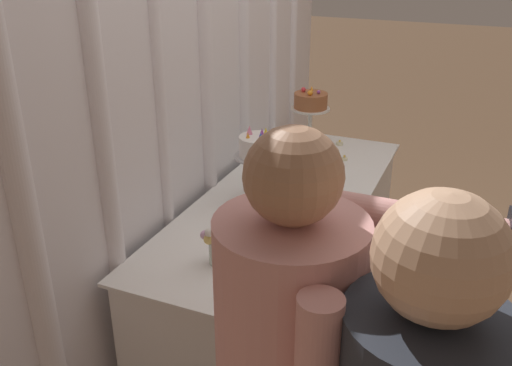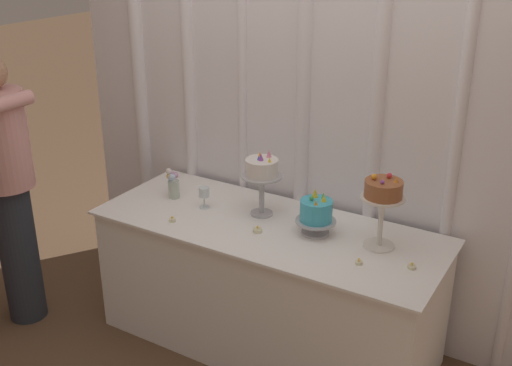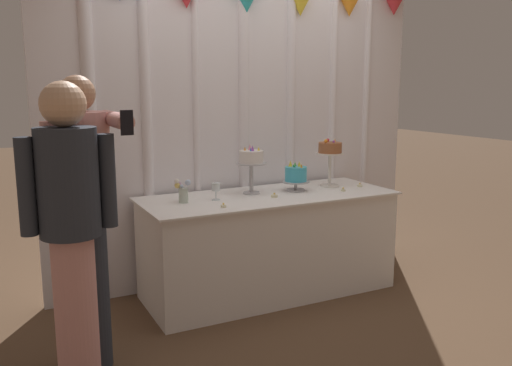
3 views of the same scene
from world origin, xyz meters
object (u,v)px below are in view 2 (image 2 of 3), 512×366
Objects in this scene: tealight_far_right at (412,267)px; guest_girl_blue_dress at (6,182)px; cake_table at (267,286)px; tealight_far_left at (172,220)px; cake_display_leftmost at (262,172)px; tealight_near_left at (258,230)px; flower_vase at (173,184)px; tealight_near_right at (359,262)px; cake_display_center at (316,213)px; cake_display_rightmost at (383,195)px; wine_glass at (204,193)px.

tealight_far_right is 2.37m from guest_girl_blue_dress.
tealight_far_right is at bearing -3.17° from cake_table.
guest_girl_blue_dress is (-0.98, -0.32, 0.14)m from tealight_far_left.
cake_display_leftmost is at bearing 170.87° from tealight_far_right.
tealight_near_left is (-0.01, -0.10, 0.41)m from cake_table.
guest_girl_blue_dress is at bearing -162.10° from tealight_far_left.
guest_girl_blue_dress is at bearing -142.78° from flower_vase.
cake_table is 52.46× the size of tealight_near_right.
cake_display_center is 5.55× the size of tealight_far_right.
guest_girl_blue_dress is at bearing -162.99° from cake_display_rightmost.
flower_vase is at bearing -179.23° from cake_display_center.
wine_glass is 3.22× the size of tealight_far_left.
tealight_near_right is at bearing -158.43° from tealight_far_right.
cake_display_leftmost is 0.62m from flower_vase.
tealight_near_right is 0.26m from tealight_far_right.
flower_vase is (-0.25, 0.03, -0.01)m from wine_glass.
guest_girl_blue_dress is (-1.03, -0.57, 0.05)m from wine_glass.
tealight_far_left is (-0.39, -0.34, -0.26)m from cake_display_leftmost.
cake_display_leftmost is 0.99m from tealight_far_right.
cake_table is 49.51× the size of tealight_far_left.
tealight_near_right reaches higher than cake_table.
guest_girl_blue_dress is (-1.74, -0.61, 0.02)m from cake_display_center.
cake_table is 0.94m from tealight_far_right.
wine_glass is 3.41× the size of tealight_near_right.
tealight_far_left reaches higher than tealight_near_right.
cake_display_leftmost is 0.23× the size of guest_girl_blue_dress.
cake_display_rightmost is at bearing 2.09° from flower_vase.
tealight_far_right is (1.33, 0.19, -0.00)m from tealight_far_left.
cake_display_leftmost is at bearing 41.56° from tealight_far_left.
tealight_near_right is at bearing -8.31° from wine_glass.
cake_display_leftmost is 0.34m from tealight_near_left.
tealight_near_right is at bearing -3.98° from tealight_near_left.
tealight_near_left is at bearing -14.24° from wine_glass.
guest_girl_blue_dress reaches higher than tealight_far_left.
tealight_far_left is at bearing -100.76° from wine_glass.
tealight_far_right is at bearing 8.21° from tealight_far_left.
tealight_near_right is 2.12m from guest_girl_blue_dress.
cake_display_center is 0.39m from cake_display_rightmost.
flower_vase is 0.98m from guest_girl_blue_dress.
tealight_near_left is at bearing -176.50° from tealight_far_right.
cake_display_center is 0.82m from tealight_far_left.
cake_display_center is 0.34m from tealight_near_left.
cake_display_center is 0.71m from wine_glass.
cake_display_leftmost reaches higher than cake_table.
tealight_far_left is (-0.49, -0.24, 0.41)m from cake_table.
tealight_far_left is 1.04m from guest_girl_blue_dress.
flower_vase is at bearing 172.19° from tealight_near_right.
cake_display_center is at bearing 150.12° from tealight_near_right.
cake_display_rightmost is at bearing 3.92° from wine_glass.
cake_display_center is 1.88× the size of wine_glass.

